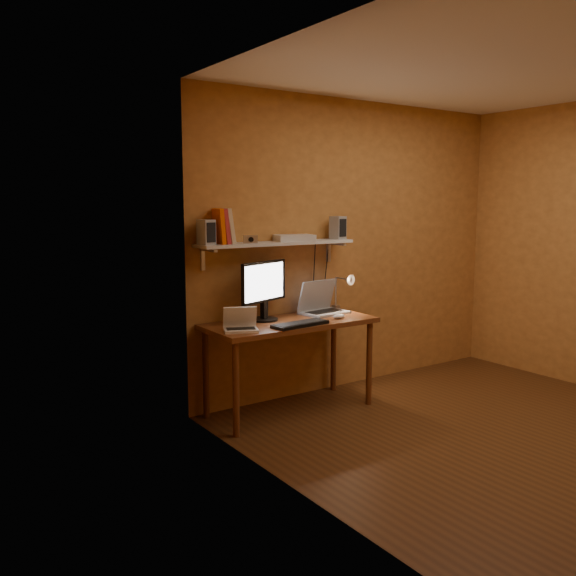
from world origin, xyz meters
TOP-DOWN VIEW (x-y plane):
  - room at (0.00, 0.00)m, footprint 3.44×3.24m
  - desk at (-0.94, 1.28)m, footprint 1.40×0.60m
  - wall_shelf at (-0.94, 1.47)m, footprint 1.40×0.25m
  - monitor at (-1.11, 1.41)m, footprint 0.51×0.29m
  - laptop at (-0.53, 1.42)m, footprint 0.42×0.32m
  - netbook at (-1.46, 1.18)m, footprint 0.30×0.26m
  - keyboard at (-0.99, 1.07)m, footprint 0.48×0.20m
  - mouse at (-0.56, 1.13)m, footprint 0.12×0.09m
  - desk_lamp at (-0.28, 1.41)m, footprint 0.09×0.23m
  - speaker_left at (-1.58, 1.47)m, footprint 0.13×0.13m
  - speaker_right at (-0.30, 1.48)m, footprint 0.13×0.13m
  - books at (-1.42, 1.49)m, footprint 0.16×0.19m
  - shelf_camera at (-1.23, 1.41)m, footprint 0.11×0.07m
  - router at (-0.77, 1.47)m, footprint 0.36×0.28m

SIDE VIEW (x-z plane):
  - desk at x=-0.94m, z-range 0.29..1.04m
  - keyboard at x=-0.99m, z-range 0.75..0.78m
  - mouse at x=-0.56m, z-range 0.75..0.79m
  - netbook at x=-1.46m, z-range 0.71..0.89m
  - laptop at x=-0.53m, z-range 0.68..0.97m
  - desk_lamp at x=-0.28m, z-range 0.77..1.15m
  - monitor at x=-1.11m, z-range 0.78..1.26m
  - room at x=0.00m, z-range -0.02..2.62m
  - wall_shelf at x=-0.94m, z-range 1.26..1.46m
  - router at x=-0.77m, z-range 1.38..1.43m
  - shelf_camera at x=-1.23m, z-range 1.38..1.44m
  - speaker_left at x=-1.58m, z-range 1.38..1.57m
  - speaker_right at x=-0.30m, z-range 1.38..1.57m
  - books at x=-1.42m, z-range 1.37..1.65m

